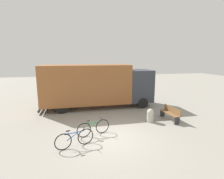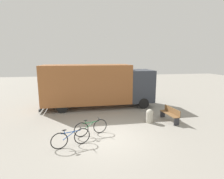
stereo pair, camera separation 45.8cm
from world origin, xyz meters
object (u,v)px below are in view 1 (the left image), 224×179
(delivery_truck, at_px, (96,85))
(bollard_near_bench, at_px, (150,115))
(bicycle_near, at_px, (75,139))
(bicycle_middle, at_px, (93,128))
(park_bench, at_px, (170,113))

(delivery_truck, relative_size, bollard_near_bench, 10.39)
(delivery_truck, height_order, bollard_near_bench, delivery_truck)
(bicycle_near, xyz_separation_m, bicycle_middle, (0.95, 1.03, 0.00))
(delivery_truck, distance_m, bicycle_middle, 5.38)
(park_bench, xyz_separation_m, bicycle_middle, (-5.03, -1.14, -0.08))
(bicycle_middle, height_order, bollard_near_bench, bicycle_middle)
(bicycle_middle, bearing_deg, bollard_near_bench, 0.60)
(delivery_truck, relative_size, bicycle_middle, 5.06)
(delivery_truck, xyz_separation_m, bicycle_near, (-1.78, -6.15, -1.44))
(park_bench, bearing_deg, bicycle_middle, 97.72)
(delivery_truck, relative_size, bicycle_near, 5.09)
(park_bench, height_order, bollard_near_bench, park_bench)
(park_bench, bearing_deg, bollard_near_bench, 85.17)
(delivery_truck, xyz_separation_m, bollard_near_bench, (2.82, -3.98, -1.39))
(bicycle_near, bearing_deg, delivery_truck, 56.00)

